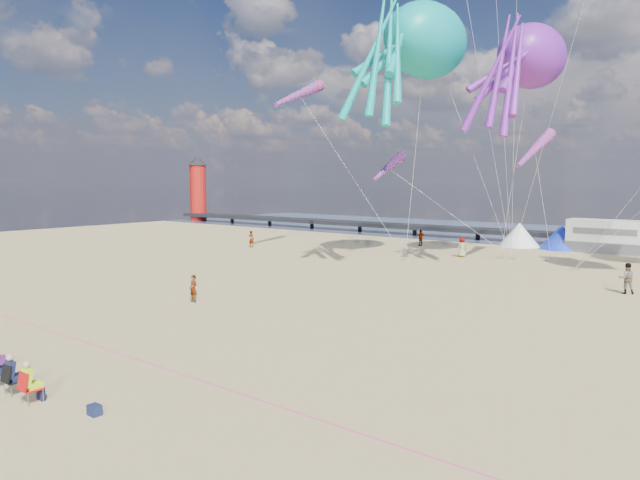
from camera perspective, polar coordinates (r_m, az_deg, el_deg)
The scene contains 25 objects.
ground at distance 25.17m, azimuth -7.63°, elevation -9.25°, with size 120.00×120.00×0.00m, color tan.
water at distance 74.23m, azimuth 24.53°, elevation 0.37°, with size 120.00×120.00×0.00m, color #384C6C.
pier at distance 76.18m, azimuth 1.52°, elevation 1.78°, with size 60.00×3.00×0.50m, color black.
lighthouse at distance 95.44m, azimuth -12.10°, elevation 4.61°, with size 2.60×2.60×9.00m, color #A5140F.
motorhome_0 at distance 58.21m, azimuth 26.77°, elevation 0.33°, with size 6.60×2.50×3.00m, color silver.
tent_white at distance 60.33m, azimuth 19.30°, elevation 0.53°, with size 4.00×4.00×2.40m, color white.
tent_blue at distance 59.16m, azimuth 22.96°, elevation 0.29°, with size 4.00×4.00×2.40m, color #1933CC.
cooler_purple at distance 23.78m, azimuth -29.25°, elevation -10.49°, with size 0.40×0.30×0.32m, color #64217C.
cooler_navy at distance 17.92m, azimuth -21.62°, elevation -15.53°, with size 0.38×0.28×0.30m, color #141E3F.
rope_line at distance 22.14m, azimuth -17.16°, elevation -11.56°, with size 0.03×0.03×34.00m, color #F2338C.
standing_person at distance 31.75m, azimuth -12.55°, elevation -4.77°, with size 0.54×0.36×1.49m, color tan.
beachgoer_0 at distance 50.51m, azimuth 14.02°, elevation -0.70°, with size 0.63×0.41×1.72m, color #7F6659.
beachgoer_1 at distance 37.77m, azimuth 28.32°, elevation -3.39°, with size 0.88×0.58×1.81m, color #7F6659.
beachgoer_3 at distance 58.31m, azimuth 10.04°, elevation 0.22°, with size 1.06×0.61×1.63m, color #7F6659.
beachgoer_5 at distance 56.51m, azimuth -6.88°, elevation 0.09°, with size 1.53×0.49×1.65m, color #7F6659.
sandbag_a at distance 47.63m, azimuth 8.52°, elevation -1.90°, with size 0.50×0.35×0.22m, color gray.
sandbag_b at distance 50.26m, azimuth 17.60°, elevation -1.70°, with size 0.50×0.35×0.22m, color gray.
sandbag_c at distance 45.71m, azimuth 24.12°, elevation -2.69°, with size 0.50×0.35×0.22m, color gray.
sandbag_d at distance 50.41m, azimuth 22.12°, elevation -1.84°, with size 0.50×0.35×0.22m, color gray.
sandbag_e at distance 50.06m, azimuth 18.59°, elevation -1.76°, with size 0.50×0.35×0.22m, color gray.
kite_octopus_teal at distance 46.14m, azimuth 10.54°, elevation 19.00°, with size 4.55×10.62×12.13m, color #099692, non-canonical shape.
kite_octopus_purple at distance 47.99m, azimuth 20.43°, elevation 16.82°, with size 4.21×9.83×11.24m, color #731F9B, non-canonical shape.
windsock_left at distance 51.74m, azimuth -2.11°, elevation 14.33°, with size 1.10×7.30×7.30m, color red, non-canonical shape.
windsock_mid at distance 48.51m, azimuth 20.68°, elevation 8.50°, with size 1.00×6.44×6.44m, color red, non-canonical shape.
windsock_right at distance 49.43m, azimuth 6.80°, elevation 7.19°, with size 0.90×4.60×4.60m, color red, non-canonical shape.
Camera 1 is at (17.51, -16.83, 6.60)m, focal length 32.00 mm.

